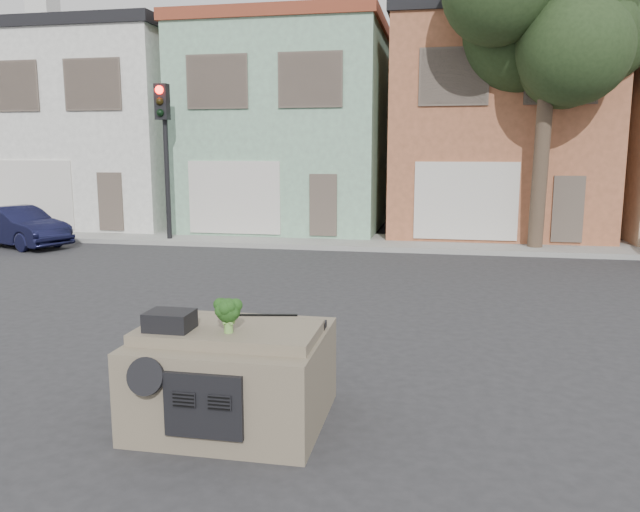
% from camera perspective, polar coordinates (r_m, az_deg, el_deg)
% --- Properties ---
extents(ground_plane, '(120.00, 120.00, 0.00)m').
position_cam_1_polar(ground_plane, '(10.03, -2.21, -7.76)').
color(ground_plane, '#303033').
rests_on(ground_plane, ground).
extents(sidewalk, '(40.00, 3.00, 0.15)m').
position_cam_1_polar(sidewalk, '(20.15, 4.62, 1.27)').
color(sidewalk, gray).
rests_on(sidewalk, ground).
extents(townhouse_white, '(7.20, 8.20, 7.55)m').
position_cam_1_polar(townhouse_white, '(27.24, -18.32, 10.80)').
color(townhouse_white, silver).
rests_on(townhouse_white, ground).
extents(townhouse_mint, '(7.20, 8.20, 7.55)m').
position_cam_1_polar(townhouse_mint, '(24.50, -2.51, 11.45)').
color(townhouse_mint, '#88B696').
rests_on(townhouse_mint, ground).
extents(townhouse_tan, '(7.20, 8.20, 7.55)m').
position_cam_1_polar(townhouse_tan, '(23.90, 15.62, 11.16)').
color(townhouse_tan, '#A8603F').
rests_on(townhouse_tan, ground).
extents(navy_sedan, '(4.05, 2.63, 1.26)m').
position_cam_1_polar(navy_sedan, '(21.84, -25.78, 0.78)').
color(navy_sedan, black).
rests_on(navy_sedan, ground).
extents(traffic_signal, '(0.40, 0.40, 5.10)m').
position_cam_1_polar(traffic_signal, '(20.74, -13.95, 8.12)').
color(traffic_signal, black).
rests_on(traffic_signal, ground).
extents(tree_near, '(4.40, 4.00, 8.50)m').
position_cam_1_polar(tree_near, '(19.36, 19.80, 12.79)').
color(tree_near, '#24361A').
rests_on(tree_near, ground).
extents(car_dashboard, '(2.00, 1.80, 1.12)m').
position_cam_1_polar(car_dashboard, '(7.12, -7.85, -10.48)').
color(car_dashboard, '#736652').
rests_on(car_dashboard, ground).
extents(instrument_hump, '(0.48, 0.38, 0.20)m').
position_cam_1_polar(instrument_hump, '(6.82, -13.57, -5.76)').
color(instrument_hump, black).
rests_on(instrument_hump, car_dashboard).
extents(wiper_arm, '(0.69, 0.15, 0.02)m').
position_cam_1_polar(wiper_arm, '(7.21, -4.86, -5.40)').
color(wiper_arm, black).
rests_on(wiper_arm, car_dashboard).
extents(broccoli, '(0.33, 0.33, 0.38)m').
position_cam_1_polar(broccoli, '(6.57, -8.38, -5.38)').
color(broccoli, '#193B13').
rests_on(broccoli, car_dashboard).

